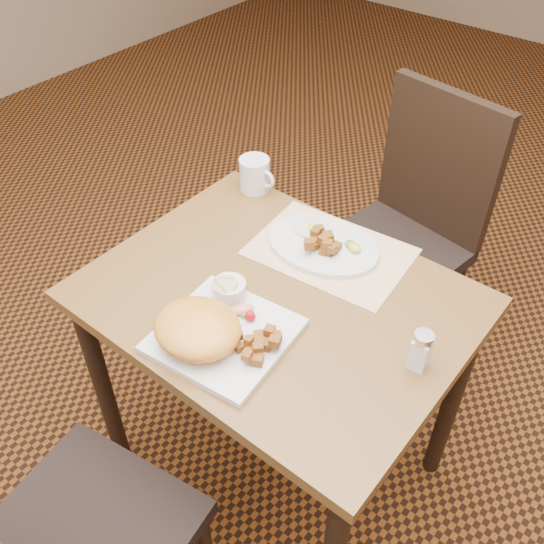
{
  "coord_description": "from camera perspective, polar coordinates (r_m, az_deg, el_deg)",
  "views": [
    {
      "loc": [
        0.65,
        -0.83,
        1.77
      ],
      "look_at": [
        -0.01,
        -0.0,
        0.82
      ],
      "focal_mm": 40.0,
      "sensor_mm": 36.0,
      "label": 1
    }
  ],
  "objects": [
    {
      "name": "plate_square",
      "position": [
        1.37,
        -4.51,
        -5.97
      ],
      "size": [
        0.31,
        0.31,
        0.02
      ],
      "primitive_type": "cube",
      "rotation": [
        0.0,
        0.0,
        0.11
      ],
      "color": "silver",
      "rests_on": "table"
    },
    {
      "name": "salt_shaker",
      "position": [
        1.32,
        13.83,
        -7.15
      ],
      "size": [
        0.04,
        0.04,
        0.1
      ],
      "color": "white",
      "rests_on": "table"
    },
    {
      "name": "garnish_sq",
      "position": [
        1.4,
        -2.63,
        -3.73
      ],
      "size": [
        0.08,
        0.07,
        0.03
      ],
      "color": "#387223",
      "rests_on": "plate_square"
    },
    {
      "name": "placemat",
      "position": [
        1.6,
        5.49,
        1.92
      ],
      "size": [
        0.43,
        0.32,
        0.0
      ],
      "primitive_type": "cube",
      "rotation": [
        0.0,
        0.0,
        0.1
      ],
      "color": "white",
      "rests_on": "table"
    },
    {
      "name": "table",
      "position": [
        1.55,
        0.47,
        -5.09
      ],
      "size": [
        0.9,
        0.7,
        0.75
      ],
      "color": "brown",
      "rests_on": "ground"
    },
    {
      "name": "coffee_mug",
      "position": [
        1.8,
        -1.59,
        9.15
      ],
      "size": [
        0.12,
        0.09,
        0.1
      ],
      "color": "silver",
      "rests_on": "table"
    },
    {
      "name": "chair_far",
      "position": [
        2.09,
        12.82,
        4.61
      ],
      "size": [
        0.48,
        0.49,
        0.97
      ],
      "rotation": [
        0.0,
        0.0,
        2.99
      ],
      "color": "black",
      "rests_on": "ground"
    },
    {
      "name": "home_fries_ov",
      "position": [
        1.57,
        4.77,
        2.76
      ],
      "size": [
        0.09,
        0.1,
        0.04
      ],
      "color": "#8F5017",
      "rests_on": "plate_oval"
    },
    {
      "name": "garnish_ov",
      "position": [
        1.58,
        7.66,
        2.4
      ],
      "size": [
        0.06,
        0.05,
        0.02
      ],
      "color": "#387223",
      "rests_on": "plate_oval"
    },
    {
      "name": "home_fries_sq",
      "position": [
        1.32,
        -1.22,
        -6.76
      ],
      "size": [
        0.12,
        0.12,
        0.04
      ],
      "color": "#8F5017",
      "rests_on": "plate_square"
    },
    {
      "name": "ramekin",
      "position": [
        1.43,
        -4.08,
        -1.65
      ],
      "size": [
        0.08,
        0.08,
        0.04
      ],
      "color": "silver",
      "rests_on": "plate_square"
    },
    {
      "name": "ground",
      "position": [
        2.06,
        0.37,
        -17.29
      ],
      "size": [
        8.0,
        8.0,
        0.0
      ],
      "primitive_type": "plane",
      "color": "black",
      "rests_on": "ground"
    },
    {
      "name": "fried_egg",
      "position": [
        1.64,
        3.67,
        4.29
      ],
      "size": [
        0.1,
        0.1,
        0.02
      ],
      "color": "white",
      "rests_on": "plate_oval"
    },
    {
      "name": "hollandaise_mound",
      "position": [
        1.33,
        -7.05,
        -5.3
      ],
      "size": [
        0.2,
        0.18,
        0.07
      ],
      "color": "orange",
      "rests_on": "plate_square"
    },
    {
      "name": "plate_oval",
      "position": [
        1.6,
        4.8,
        2.5
      ],
      "size": [
        0.33,
        0.26,
        0.02
      ],
      "primitive_type": null,
      "rotation": [
        0.0,
        0.0,
        0.11
      ],
      "color": "silver",
      "rests_on": "placemat"
    }
  ]
}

